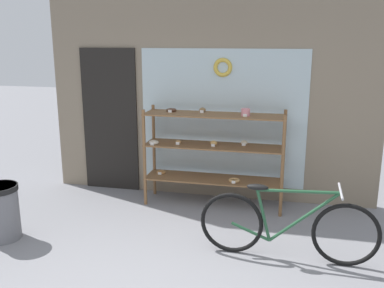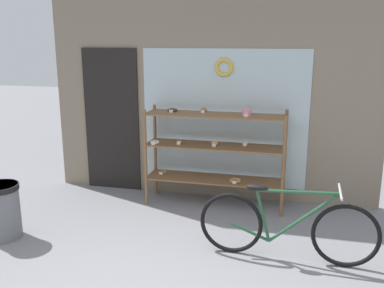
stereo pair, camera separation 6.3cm
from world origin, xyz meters
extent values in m
cube|color=gray|center=(0.00, 2.82, 1.79)|extent=(4.65, 0.08, 3.58)
cube|color=silver|center=(0.20, 2.77, 1.15)|extent=(2.30, 0.02, 1.90)
cube|color=black|center=(-1.47, 2.77, 1.05)|extent=(0.84, 0.03, 2.10)
torus|color=gold|center=(0.20, 2.75, 1.85)|extent=(0.26, 0.06, 0.26)
cylinder|color=brown|center=(-0.76, 2.24, 0.66)|extent=(0.04, 0.04, 1.32)
cylinder|color=brown|center=(1.06, 2.24, 0.66)|extent=(0.04, 0.04, 1.32)
cylinder|color=brown|center=(-0.76, 2.66, 0.66)|extent=(0.04, 0.04, 1.32)
cylinder|color=brown|center=(1.06, 2.66, 0.66)|extent=(0.04, 0.04, 1.32)
cube|color=brown|center=(0.15, 2.45, 0.37)|extent=(1.87, 0.46, 0.02)
cube|color=brown|center=(0.15, 2.45, 0.83)|extent=(1.87, 0.46, 0.02)
cube|color=brown|center=(0.15, 2.45, 1.25)|extent=(1.87, 0.46, 0.02)
ellipsoid|color=tan|center=(0.15, 2.43, 0.88)|extent=(0.10, 0.08, 0.07)
cube|color=white|center=(0.15, 2.38, 0.86)|extent=(0.05, 0.00, 0.04)
torus|color=#4C2D1E|center=(-0.46, 2.52, 1.28)|extent=(0.14, 0.14, 0.04)
cube|color=white|center=(-0.46, 2.44, 1.28)|extent=(0.05, 0.00, 0.04)
torus|color=#B27A42|center=(-0.62, 2.52, 0.39)|extent=(0.13, 0.13, 0.03)
cube|color=white|center=(-0.62, 2.44, 0.39)|extent=(0.05, 0.00, 0.04)
ellipsoid|color=beige|center=(0.54, 2.56, 0.87)|extent=(0.09, 0.08, 0.06)
cube|color=white|center=(0.54, 2.51, 0.86)|extent=(0.05, 0.00, 0.04)
torus|color=beige|center=(-0.66, 2.34, 0.86)|extent=(0.13, 0.13, 0.05)
cube|color=white|center=(-0.66, 2.26, 0.86)|extent=(0.05, 0.00, 0.04)
ellipsoid|color=#AD7F4C|center=(-0.34, 2.41, 0.87)|extent=(0.08, 0.07, 0.05)
cube|color=white|center=(-0.34, 2.37, 0.86)|extent=(0.05, 0.00, 0.04)
torus|color=tan|center=(0.44, 2.38, 0.39)|extent=(0.15, 0.15, 0.03)
cube|color=white|center=(0.44, 2.30, 0.39)|extent=(0.05, 0.00, 0.04)
ellipsoid|color=brown|center=(-0.04, 2.56, 1.29)|extent=(0.09, 0.08, 0.06)
cube|color=white|center=(-0.04, 2.51, 1.28)|extent=(0.05, 0.00, 0.04)
cylinder|color=pink|center=(0.56, 2.42, 1.31)|extent=(0.11, 0.11, 0.09)
cube|color=white|center=(0.56, 2.35, 1.28)|extent=(0.05, 0.00, 0.04)
torus|color=black|center=(0.57, 1.16, 0.33)|extent=(0.67, 0.06, 0.67)
torus|color=black|center=(1.72, 1.13, 0.33)|extent=(0.67, 0.06, 0.67)
cylinder|color=#235133|center=(1.30, 1.14, 0.48)|extent=(0.68, 0.05, 0.61)
cylinder|color=#235133|center=(1.23, 1.14, 0.75)|extent=(0.81, 0.05, 0.07)
cylinder|color=#235133|center=(0.90, 1.15, 0.46)|extent=(0.18, 0.04, 0.55)
cylinder|color=#235133|center=(0.77, 1.15, 0.26)|extent=(0.41, 0.04, 0.18)
ellipsoid|color=black|center=(0.83, 1.15, 0.76)|extent=(0.22, 0.10, 0.06)
cylinder|color=#B2B2B7|center=(1.63, 1.13, 0.79)|extent=(0.04, 0.46, 0.02)
cylinder|color=slate|center=(-2.02, 0.89, 0.32)|extent=(0.40, 0.40, 0.64)
camera|label=1|loc=(1.10, -3.01, 2.24)|focal=40.00mm
camera|label=2|loc=(1.16, -3.00, 2.24)|focal=40.00mm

